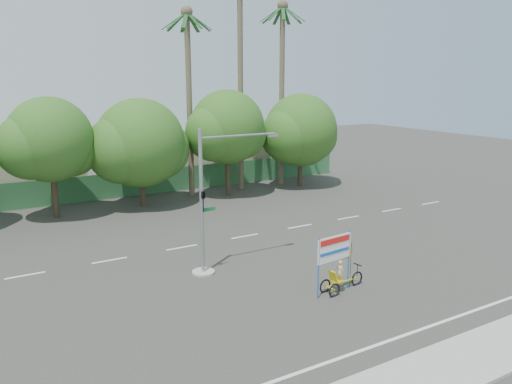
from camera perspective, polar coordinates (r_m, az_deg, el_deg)
ground at (r=22.49m, az=4.21°, el=-11.34°), size 120.00×120.00×0.00m
sidewalk_near at (r=17.55m, az=18.98°, el=-19.37°), size 50.00×2.40×0.12m
fence at (r=40.93m, az=-12.97°, el=1.02°), size 38.00×0.08×2.00m
building_right at (r=47.73m, az=-5.46°, el=3.95°), size 14.00×8.00×3.60m
tree_left at (r=35.41m, az=-22.54°, el=5.20°), size 6.66×5.60×8.07m
tree_center at (r=36.75m, az=-13.17°, el=5.17°), size 7.62×6.40×7.85m
tree_right at (r=39.26m, az=-3.35°, el=7.10°), size 6.90×5.80×8.36m
tree_far_right at (r=42.92m, az=5.07°, el=6.78°), size 7.38×6.20×7.94m
palm_tall at (r=41.35m, az=-1.81°, el=14.66°), size 3.73×3.79×17.45m
palm_mid at (r=43.38m, az=2.98°, el=13.17°), size 3.73×3.79×15.45m
palm_short at (r=39.39m, az=-7.70°, el=12.31°), size 3.73×3.79×14.45m
traffic_signal at (r=23.75m, az=-5.52°, el=-2.54°), size 4.72×1.10×7.00m
trike_billboard at (r=22.33m, az=9.36°, el=-8.56°), size 2.82×0.77×2.77m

